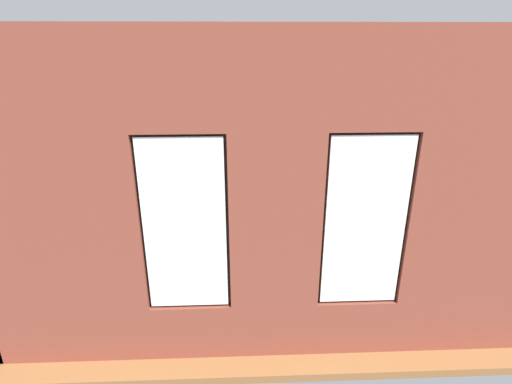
{
  "coord_description": "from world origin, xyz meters",
  "views": [
    {
      "loc": [
        0.35,
        6.13,
        3.39
      ],
      "look_at": [
        0.11,
        0.4,
        1.17
      ],
      "focal_mm": 28.0,
      "sensor_mm": 36.0,
      "label": 1
    }
  ],
  "objects_px": {
    "couch_by_window": "(231,294)",
    "cup_ceramic": "(240,218)",
    "remote_gray": "(260,216)",
    "potted_plant_mid_room_small": "(309,205)",
    "couch_left": "(410,238)",
    "tv_flatscreen": "(85,209)",
    "potted_plant_corner_near_left": "(376,172)",
    "table_plant_small": "(217,218)",
    "papasan_chair": "(218,188)",
    "potted_plant_between_couches": "(342,264)",
    "potted_plant_near_tv": "(103,263)",
    "coffee_table": "(240,223)",
    "media_console": "(91,246)",
    "remote_black": "(231,217)"
  },
  "relations": [
    {
      "from": "coffee_table",
      "to": "potted_plant_mid_room_small",
      "type": "bearing_deg",
      "value": -147.31
    },
    {
      "from": "potted_plant_near_tv",
      "to": "table_plant_small",
      "type": "bearing_deg",
      "value": -134.97
    },
    {
      "from": "couch_by_window",
      "to": "coffee_table",
      "type": "relative_size",
      "value": 1.47
    },
    {
      "from": "table_plant_small",
      "to": "papasan_chair",
      "type": "xyz_separation_m",
      "value": [
        0.05,
        -1.67,
        -0.08
      ]
    },
    {
      "from": "papasan_chair",
      "to": "tv_flatscreen",
      "type": "bearing_deg",
      "value": 47.19
    },
    {
      "from": "couch_left",
      "to": "potted_plant_near_tv",
      "type": "bearing_deg",
      "value": -75.42
    },
    {
      "from": "couch_left",
      "to": "potted_plant_corner_near_left",
      "type": "xyz_separation_m",
      "value": [
        -0.14,
        -2.28,
        0.39
      ]
    },
    {
      "from": "coffee_table",
      "to": "potted_plant_mid_room_small",
      "type": "xyz_separation_m",
      "value": [
        -1.38,
        -0.88,
        -0.05
      ]
    },
    {
      "from": "media_console",
      "to": "table_plant_small",
      "type": "bearing_deg",
      "value": -167.53
    },
    {
      "from": "potted_plant_between_couches",
      "to": "remote_gray",
      "type": "bearing_deg",
      "value": -66.58
    },
    {
      "from": "cup_ceramic",
      "to": "remote_gray",
      "type": "relative_size",
      "value": 0.53
    },
    {
      "from": "table_plant_small",
      "to": "potted_plant_between_couches",
      "type": "bearing_deg",
      "value": 132.23
    },
    {
      "from": "coffee_table",
      "to": "cup_ceramic",
      "type": "bearing_deg",
      "value": 0.0
    },
    {
      "from": "remote_black",
      "to": "media_console",
      "type": "xyz_separation_m",
      "value": [
        2.24,
        0.69,
        -0.15
      ]
    },
    {
      "from": "media_console",
      "to": "potted_plant_between_couches",
      "type": "bearing_deg",
      "value": 158.99
    },
    {
      "from": "tv_flatscreen",
      "to": "cup_ceramic",
      "type": "bearing_deg",
      "value": -166.61
    },
    {
      "from": "cup_ceramic",
      "to": "remote_gray",
      "type": "xyz_separation_m",
      "value": [
        -0.36,
        -0.15,
        -0.03
      ]
    },
    {
      "from": "coffee_table",
      "to": "media_console",
      "type": "xyz_separation_m",
      "value": [
        2.41,
        0.58,
        -0.09
      ]
    },
    {
      "from": "potted_plant_near_tv",
      "to": "cup_ceramic",
      "type": "bearing_deg",
      "value": -139.39
    },
    {
      "from": "coffee_table",
      "to": "papasan_chair",
      "type": "xyz_separation_m",
      "value": [
        0.45,
        -1.54,
        0.08
      ]
    },
    {
      "from": "coffee_table",
      "to": "tv_flatscreen",
      "type": "relative_size",
      "value": 1.18
    },
    {
      "from": "couch_left",
      "to": "remote_gray",
      "type": "distance_m",
      "value": 2.55
    },
    {
      "from": "cup_ceramic",
      "to": "remote_black",
      "type": "relative_size",
      "value": 0.53
    },
    {
      "from": "couch_left",
      "to": "coffee_table",
      "type": "height_order",
      "value": "couch_left"
    },
    {
      "from": "remote_black",
      "to": "potted_plant_mid_room_small",
      "type": "bearing_deg",
      "value": 70.29
    },
    {
      "from": "papasan_chair",
      "to": "potted_plant_between_couches",
      "type": "relative_size",
      "value": 0.9
    },
    {
      "from": "tv_flatscreen",
      "to": "potted_plant_corner_near_left",
      "type": "relative_size",
      "value": 0.83
    },
    {
      "from": "media_console",
      "to": "potted_plant_corner_near_left",
      "type": "bearing_deg",
      "value": -157.54
    },
    {
      "from": "potted_plant_mid_room_small",
      "to": "potted_plant_near_tv",
      "type": "height_order",
      "value": "potted_plant_near_tv"
    },
    {
      "from": "tv_flatscreen",
      "to": "potted_plant_corner_near_left",
      "type": "distance_m",
      "value": 5.77
    },
    {
      "from": "table_plant_small",
      "to": "potted_plant_near_tv",
      "type": "distance_m",
      "value": 2.06
    },
    {
      "from": "table_plant_small",
      "to": "potted_plant_near_tv",
      "type": "bearing_deg",
      "value": 45.03
    },
    {
      "from": "remote_gray",
      "to": "potted_plant_mid_room_small",
      "type": "distance_m",
      "value": 1.25
    },
    {
      "from": "couch_left",
      "to": "tv_flatscreen",
      "type": "distance_m",
      "value": 5.22
    },
    {
      "from": "couch_by_window",
      "to": "cup_ceramic",
      "type": "distance_m",
      "value": 2.07
    },
    {
      "from": "couch_by_window",
      "to": "potted_plant_corner_near_left",
      "type": "relative_size",
      "value": 1.44
    },
    {
      "from": "potted_plant_corner_near_left",
      "to": "papasan_chair",
      "type": "bearing_deg",
      "value": 1.53
    },
    {
      "from": "potted_plant_between_couches",
      "to": "potted_plant_corner_near_left",
      "type": "relative_size",
      "value": 0.88
    },
    {
      "from": "potted_plant_mid_room_small",
      "to": "remote_black",
      "type": "bearing_deg",
      "value": 26.64
    },
    {
      "from": "papasan_chair",
      "to": "potted_plant_near_tv",
      "type": "bearing_deg",
      "value": 65.81
    },
    {
      "from": "media_console",
      "to": "papasan_chair",
      "type": "height_order",
      "value": "papasan_chair"
    },
    {
      "from": "remote_gray",
      "to": "potted_plant_corner_near_left",
      "type": "bearing_deg",
      "value": 172.13
    },
    {
      "from": "table_plant_small",
      "to": "remote_gray",
      "type": "xyz_separation_m",
      "value": [
        -0.76,
        -0.28,
        -0.11
      ]
    },
    {
      "from": "remote_black",
      "to": "potted_plant_corner_near_left",
      "type": "bearing_deg",
      "value": 69.82
    },
    {
      "from": "potted_plant_mid_room_small",
      "to": "couch_left",
      "type": "bearing_deg",
      "value": 132.45
    },
    {
      "from": "remote_black",
      "to": "potted_plant_between_couches",
      "type": "relative_size",
      "value": 0.14
    },
    {
      "from": "remote_black",
      "to": "couch_by_window",
      "type": "bearing_deg",
      "value": -45.24
    },
    {
      "from": "coffee_table",
      "to": "potted_plant_corner_near_left",
      "type": "bearing_deg",
      "value": -150.89
    },
    {
      "from": "couch_left",
      "to": "remote_gray",
      "type": "height_order",
      "value": "couch_left"
    },
    {
      "from": "coffee_table",
      "to": "potted_plant_between_couches",
      "type": "distance_m",
      "value": 2.41
    }
  ]
}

